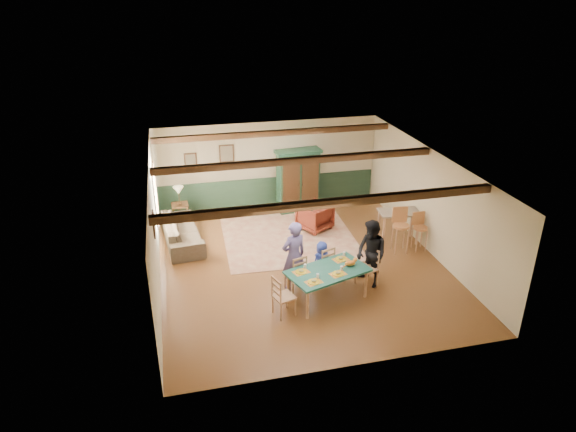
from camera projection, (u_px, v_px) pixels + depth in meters
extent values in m
plane|color=#583218|center=(300.00, 263.00, 13.16)|extent=(8.00, 8.00, 0.00)
cube|color=beige|center=(268.00, 164.00, 16.14)|extent=(7.00, 0.02, 2.70)
cube|color=beige|center=(155.00, 229.00, 11.86)|extent=(0.02, 8.00, 2.70)
cube|color=beige|center=(431.00, 202.00, 13.34)|extent=(0.02, 8.00, 2.70)
cube|color=white|center=(301.00, 162.00, 12.04)|extent=(7.00, 8.00, 0.02)
cube|color=#1D3624|center=(269.00, 191.00, 16.50)|extent=(6.95, 0.03, 0.90)
cube|color=black|center=(331.00, 203.00, 10.04)|extent=(6.95, 0.16, 0.16)
cube|color=black|center=(297.00, 161.00, 12.43)|extent=(6.95, 0.16, 0.16)
cube|color=black|center=(275.00, 133.00, 14.74)|extent=(6.95, 0.16, 0.16)
imported|color=#5F528D|center=(294.00, 256.00, 11.72)|extent=(0.72, 0.58, 1.70)
imported|color=black|center=(371.00, 254.00, 11.90)|extent=(0.83, 0.94, 1.63)
imported|color=#263799|center=(322.00, 261.00, 12.24)|extent=(0.56, 0.45, 0.99)
cube|color=beige|center=(286.00, 231.00, 14.82)|extent=(3.75, 4.40, 0.01)
cube|color=black|center=(298.00, 181.00, 15.82)|extent=(1.44, 0.68, 1.97)
imported|color=#49140E|center=(315.00, 217.00, 14.82)|extent=(1.14, 1.15, 0.77)
imported|color=#44382A|center=(182.00, 232.00, 14.03)|extent=(1.13, 2.41, 0.68)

